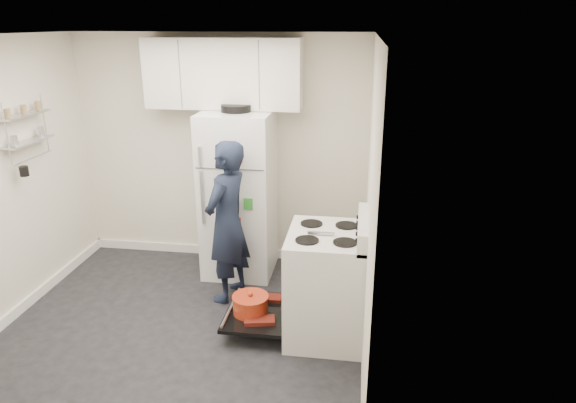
% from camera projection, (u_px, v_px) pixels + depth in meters
% --- Properties ---
extents(room, '(3.21, 3.21, 2.51)m').
position_uv_depth(room, '(168.00, 201.00, 4.20)').
color(room, black).
rests_on(room, ground).
extents(electric_range, '(0.66, 0.76, 1.10)m').
position_uv_depth(electric_range, '(325.00, 285.00, 4.38)').
color(electric_range, silver).
rests_on(electric_range, ground).
extents(open_oven_door, '(0.55, 0.70, 0.24)m').
position_uv_depth(open_oven_door, '(254.00, 308.00, 4.54)').
color(open_oven_door, black).
rests_on(open_oven_door, ground).
extents(refrigerator, '(0.72, 0.74, 1.82)m').
position_uv_depth(refrigerator, '(239.00, 194.00, 5.41)').
color(refrigerator, white).
rests_on(refrigerator, ground).
extents(upper_cabinets, '(1.60, 0.33, 0.70)m').
position_uv_depth(upper_cabinets, '(223.00, 73.00, 5.19)').
color(upper_cabinets, silver).
rests_on(upper_cabinets, room).
extents(wall_shelf_rack, '(0.14, 0.60, 0.61)m').
position_uv_depth(wall_shelf_rack, '(26.00, 129.00, 4.67)').
color(wall_shelf_rack, '#B2B2B7').
rests_on(wall_shelf_rack, room).
extents(person, '(0.53, 0.66, 1.58)m').
position_uv_depth(person, '(227.00, 222.00, 4.88)').
color(person, '#151D30').
rests_on(person, ground).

